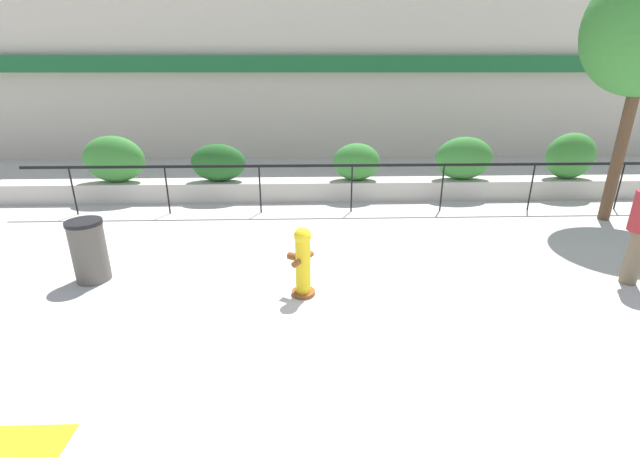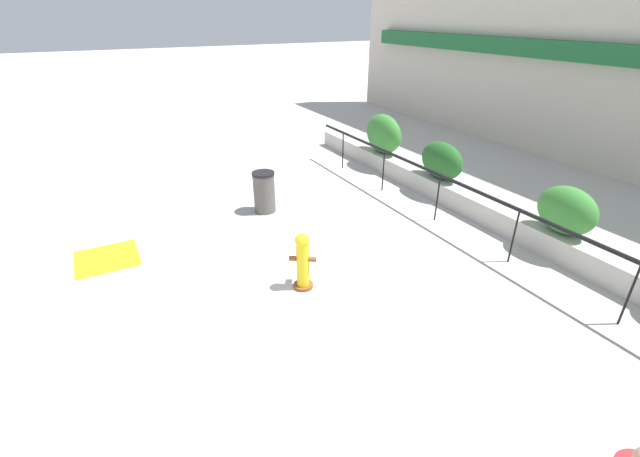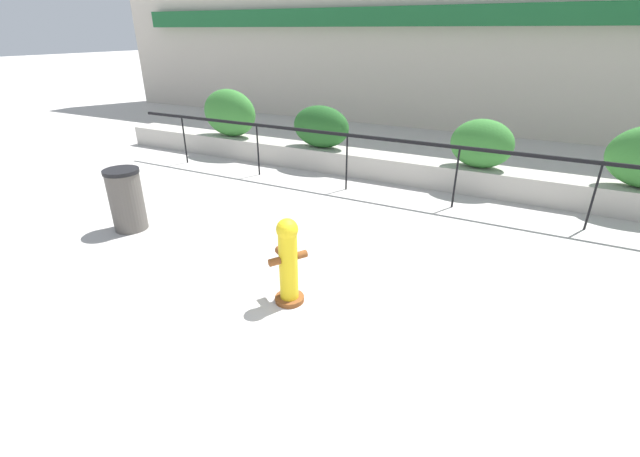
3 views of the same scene
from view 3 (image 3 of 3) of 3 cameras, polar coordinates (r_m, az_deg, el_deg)
The scene contains 8 objects.
ground_plane at distance 4.22m, azimuth 3.01°, elevation -19.97°, with size 120.00×120.00×0.00m, color #BCB7B2.
planter_wall_low at distance 9.24m, azimuth 18.70°, elevation 6.45°, with size 18.00×0.70×0.50m, color #B7B2A8.
fence_railing_segment at distance 7.98m, azimuth 18.07°, elevation 9.52°, with size 15.00×0.05×1.15m.
hedge_bush_0 at distance 11.40m, azimuth -11.99°, elevation 14.84°, with size 1.51×0.70×1.16m, color #387F33.
hedge_bush_1 at distance 10.02m, azimuth 0.12°, elevation 13.41°, with size 1.38×0.63×0.95m, color #235B23.
hedge_bush_2 at distance 9.03m, azimuth 20.77°, elevation 10.53°, with size 1.19×0.70×0.95m, color #387F33.
fire_hydrant at distance 4.97m, azimuth -4.28°, elevation -4.29°, with size 0.49×0.49×1.08m.
trash_bin at distance 7.54m, azimuth -24.40°, elevation 3.53°, with size 0.55×0.55×1.01m.
Camera 3 is at (1.17, -2.75, 2.97)m, focal length 24.00 mm.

